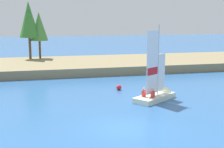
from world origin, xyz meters
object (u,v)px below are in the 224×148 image
shoreline_tree_midleft (29,20)px  channel_buoy (119,87)px  shoreline_tree_centre (39,27)px  sailboat (160,93)px

shoreline_tree_midleft → channel_buoy: shoreline_tree_midleft is taller
shoreline_tree_midleft → channel_buoy: size_ratio=16.51×
shoreline_tree_centre → sailboat: 22.90m
sailboat → shoreline_tree_centre: bearing=78.0°
shoreline_tree_midleft → sailboat: (9.91, -20.41, -5.65)m
shoreline_tree_centre → shoreline_tree_midleft: bearing=-168.5°
sailboat → channel_buoy: sailboat is taller
shoreline_tree_centre → channel_buoy: size_ratio=13.44×
sailboat → channel_buoy: size_ratio=13.67×
shoreline_tree_midleft → shoreline_tree_centre: (1.26, 0.26, -0.91)m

